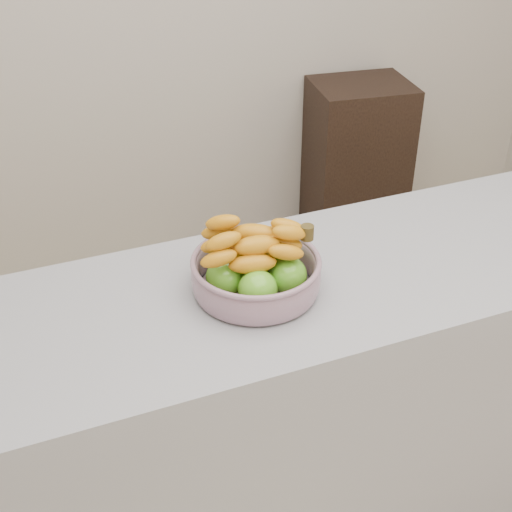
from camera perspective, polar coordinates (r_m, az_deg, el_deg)
The scene contains 3 objects.
counter at distance 2.11m, azimuth 6.26°, elevation -11.23°, with size 2.00×0.60×0.90m, color gray.
cabinet at distance 3.54m, azimuth 8.02°, elevation 7.32°, with size 0.45×0.36×0.81m, color black.
fruit_bowl at distance 1.71m, azimuth -0.02°, elevation -1.14°, with size 0.31×0.31×0.18m.
Camera 1 is at (-0.77, -0.97, 1.92)m, focal length 50.00 mm.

